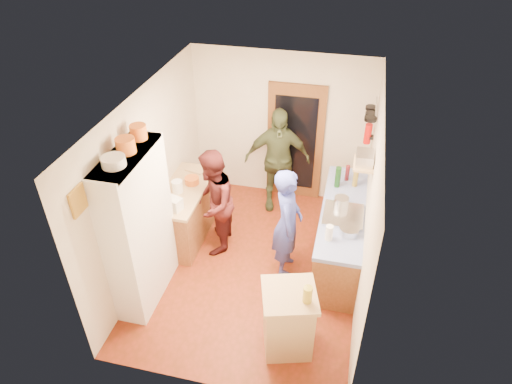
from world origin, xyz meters
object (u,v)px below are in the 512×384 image
(hutch_body, at_px, (139,229))
(right_counter_base, at_px, (340,234))
(island_base, at_px, (288,321))
(person_left, at_px, (215,201))
(person_back, at_px, (278,160))
(person_hob, at_px, (290,224))

(hutch_body, relative_size, right_counter_base, 1.00)
(island_base, bearing_deg, person_left, 131.10)
(hutch_body, distance_m, person_back, 2.72)
(right_counter_base, height_order, person_back, person_back)
(hutch_body, height_order, right_counter_base, hutch_body)
(person_left, bearing_deg, island_base, 33.99)
(person_hob, bearing_deg, person_back, 8.47)
(person_hob, distance_m, person_back, 1.59)
(right_counter_base, height_order, island_base, island_base)
(hutch_body, bearing_deg, person_back, 60.46)
(island_base, distance_m, person_back, 2.94)
(hutch_body, height_order, person_hob, hutch_body)
(hutch_body, distance_m, person_hob, 2.00)
(right_counter_base, bearing_deg, person_back, 137.51)
(person_left, bearing_deg, hutch_body, -36.84)
(hutch_body, bearing_deg, person_left, 60.27)
(person_hob, xyz_separation_m, person_left, (-1.16, 0.28, -0.01))
(island_base, bearing_deg, person_hob, 99.70)
(person_hob, height_order, person_back, person_back)
(right_counter_base, relative_size, person_back, 1.20)
(hutch_body, xyz_separation_m, person_left, (0.64, 1.12, -0.26))
(person_left, bearing_deg, right_counter_base, 88.30)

